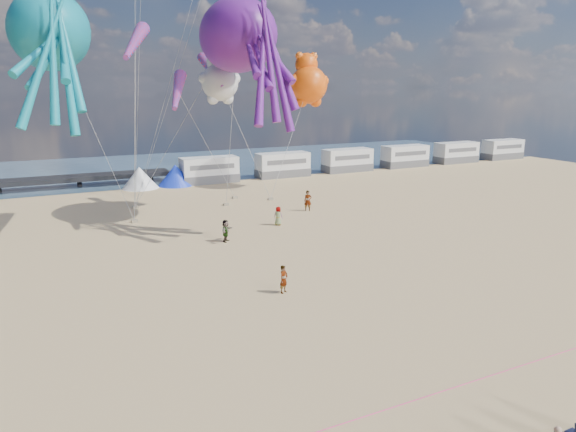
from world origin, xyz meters
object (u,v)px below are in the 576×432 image
object	(u,v)px
motorhome_3	(405,156)
beachgoer_6	(278,216)
motorhome_5	(503,149)
sandbag_a	(135,221)
beachgoer_5	(308,201)
motorhome_0	(209,170)
motorhome_2	(347,160)
sandbag_b	(226,205)
tent_blue	(176,175)
windsock_right	(212,71)
kite_teddy_orange	(309,85)
windsock_left	(135,42)
motorhome_4	(456,153)
kite_octopus_purple	(237,35)
sandbag_c	(270,199)
standing_person	(284,279)
kite_octopus_teal	(49,31)
windsock_mid	(178,91)
tent_white	(140,178)
sandbag_e	(135,207)
beachgoer_4	(226,231)
motorhome_1	(283,165)
sandbag_d	(235,198)

from	to	relation	value
motorhome_3	beachgoer_6	size ratio (longest dim) A/B	4.31
motorhome_5	sandbag_a	bearing A→B (deg)	-165.69
motorhome_5	beachgoer_5	xyz separation A→B (m)	(-43.78, -17.60, -0.57)
motorhome_0	motorhome_2	world-z (taller)	same
sandbag_b	motorhome_3	bearing A→B (deg)	21.96
tent_blue	windsock_right	bearing A→B (deg)	-86.46
kite_teddy_orange	windsock_left	world-z (taller)	windsock_left
windsock_right	motorhome_4	bearing A→B (deg)	14.35
tent_blue	kite_octopus_purple	xyz separation A→B (m)	(1.40, -17.37, 13.67)
motorhome_4	windsock_right	size ratio (longest dim) A/B	1.17
motorhome_2	tent_blue	distance (m)	23.00
motorhome_5	kite_teddy_orange	distance (m)	40.76
motorhome_2	kite_teddy_orange	bearing A→B (deg)	-141.59
motorhome_4	beachgoer_5	world-z (taller)	motorhome_4
motorhome_0	motorhome_2	bearing A→B (deg)	0.00
sandbag_a	sandbag_c	distance (m)	14.03
standing_person	windsock_right	size ratio (longest dim) A/B	0.28
windsock_right	windsock_left	bearing A→B (deg)	-146.22
motorhome_5	windsock_left	size ratio (longest dim) A/B	0.89
kite_octopus_teal	windsock_mid	xyz separation A→B (m)	(8.39, -3.24, -4.24)
tent_white	sandbag_e	xyz separation A→B (m)	(-2.22, -9.72, -1.09)
beachgoer_4	windsock_mid	world-z (taller)	windsock_mid
tent_white	motorhome_2	bearing A→B (deg)	0.00
motorhome_1	sandbag_b	distance (m)	17.17
motorhome_2	sandbag_b	distance (m)	24.68
motorhome_0	sandbag_c	size ratio (longest dim) A/B	13.20
motorhome_1	sandbag_a	distance (m)	25.55
tent_white	standing_person	xyz separation A→B (m)	(1.56, -33.95, -0.42)
beachgoer_6	windsock_right	distance (m)	14.54
motorhome_3	tent_white	distance (m)	36.50
motorhome_0	sandbag_d	xyz separation A→B (m)	(-0.44, -9.76, -1.39)
sandbag_e	windsock_mid	xyz separation A→B (m)	(2.52, -8.03, 10.52)
beachgoer_6	sandbag_a	bearing A→B (deg)	19.69
beachgoer_4	beachgoer_5	size ratio (longest dim) A/B	0.87
motorhome_2	motorhome_4	bearing A→B (deg)	0.00
tent_white	sandbag_e	bearing A→B (deg)	-102.86
sandbag_c	motorhome_4	bearing A→B (deg)	18.60
motorhome_3	windsock_right	world-z (taller)	windsock_right
sandbag_e	windsock_left	distance (m)	16.12
sandbag_b	sandbag_d	bearing A→B (deg)	55.22
sandbag_c	beachgoer_6	bearing A→B (deg)	-110.13
windsock_right	motorhome_1	bearing A→B (deg)	41.84
motorhome_0	sandbag_c	xyz separation A→B (m)	(2.53, -11.94, -1.39)
motorhome_3	kite_octopus_purple	bearing A→B (deg)	-150.82
motorhome_1	windsock_right	size ratio (longest dim) A/B	1.17
beachgoer_6	motorhome_3	bearing A→B (deg)	-94.88
motorhome_3	kite_octopus_purple	xyz separation A→B (m)	(-31.10, -17.37, 13.37)
windsock_right	kite_teddy_orange	bearing A→B (deg)	17.19
sandbag_a	kite_octopus_teal	xyz separation A→B (m)	(-4.91, 0.45, 14.76)
sandbag_b	windsock_mid	world-z (taller)	windsock_mid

